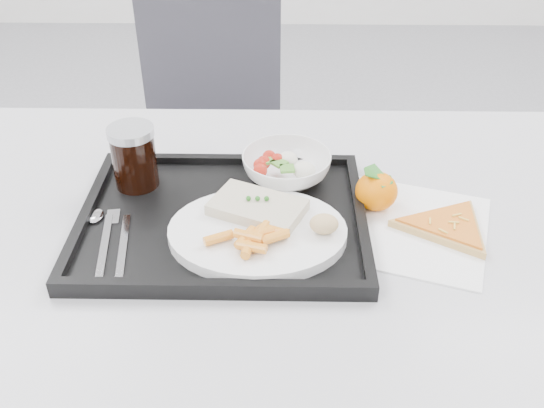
% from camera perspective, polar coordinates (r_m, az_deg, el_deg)
% --- Properties ---
extents(table, '(1.20, 0.80, 0.75)m').
position_cam_1_polar(table, '(1.02, -1.00, -4.57)').
color(table, '#A5A5A8').
rests_on(table, ground).
extents(chair, '(0.42, 0.42, 0.93)m').
position_cam_1_polar(chair, '(1.82, -5.95, 8.92)').
color(chair, '#393840').
rests_on(chair, ground).
extents(tray, '(0.45, 0.35, 0.03)m').
position_cam_1_polar(tray, '(0.97, -4.60, -1.44)').
color(tray, black).
rests_on(tray, table).
extents(dinner_plate, '(0.27, 0.27, 0.02)m').
position_cam_1_polar(dinner_plate, '(0.91, -1.38, -2.70)').
color(dinner_plate, white).
rests_on(dinner_plate, tray).
extents(fish_fillet, '(0.16, 0.14, 0.03)m').
position_cam_1_polar(fish_fillet, '(0.94, -1.37, -0.29)').
color(fish_fillet, beige).
rests_on(fish_fillet, dinner_plate).
extents(bread_roll, '(0.05, 0.04, 0.03)m').
position_cam_1_polar(bread_roll, '(0.89, 4.92, -1.88)').
color(bread_roll, '#D9C182').
rests_on(bread_roll, dinner_plate).
extents(salad_bowl, '(0.15, 0.15, 0.05)m').
position_cam_1_polar(salad_bowl, '(1.04, 1.37, 3.51)').
color(salad_bowl, white).
rests_on(salad_bowl, tray).
extents(cola_glass, '(0.08, 0.08, 0.11)m').
position_cam_1_polar(cola_glass, '(1.04, -12.87, 4.45)').
color(cola_glass, black).
rests_on(cola_glass, tray).
extents(cutlery, '(0.09, 0.17, 0.01)m').
position_cam_1_polar(cutlery, '(0.96, -15.21, -2.59)').
color(cutlery, silver).
rests_on(cutlery, tray).
extents(napkin, '(0.31, 0.31, 0.00)m').
position_cam_1_polar(napkin, '(0.99, 12.41, -2.05)').
color(napkin, white).
rests_on(napkin, table).
extents(tangerine, '(0.08, 0.08, 0.07)m').
position_cam_1_polar(tangerine, '(1.00, 9.81, 1.22)').
color(tangerine, orange).
rests_on(tangerine, napkin).
extents(pizza_slice, '(0.20, 0.20, 0.02)m').
position_cam_1_polar(pizza_slice, '(0.99, 16.21, -2.00)').
color(pizza_slice, tan).
rests_on(pizza_slice, napkin).
extents(carrot_pile, '(0.13, 0.08, 0.02)m').
position_cam_1_polar(carrot_pile, '(0.87, -1.66, -3.06)').
color(carrot_pile, orange).
rests_on(carrot_pile, dinner_plate).
extents(salad_contents, '(0.10, 0.07, 0.03)m').
position_cam_1_polar(salad_contents, '(1.03, 1.23, 3.68)').
color(salad_contents, '#AF1F11').
rests_on(salad_contents, salad_bowl).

